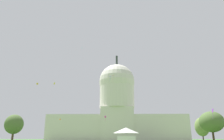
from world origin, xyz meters
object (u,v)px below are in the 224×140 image
Objects in this scene: kite_cyan_high at (82,48)px; kite_magenta_low at (105,117)px; tree_west_near at (14,124)px; kite_orange_low at (60,119)px; kite_blue_high at (110,77)px; event_tent at (126,136)px; kite_pink_high at (112,77)px; kite_gold_mid at (37,84)px; kite_white_high at (120,70)px; tree_east_mid at (202,127)px; kite_yellow_mid at (54,84)px; capitol_building at (117,110)px; tree_east_near at (212,122)px; kite_violet_low at (213,112)px.

kite_cyan_high is 52.93m from kite_magenta_low.
kite_orange_low is at bearing 89.61° from tree_west_near.
kite_blue_high reaches higher than tree_west_near.
kite_pink_high reaches higher than event_tent.
kite_white_high is at bearing 13.96° from kite_gold_mid.
tree_east_mid is at bearing 154.40° from kite_orange_low.
kite_yellow_mid is 0.87× the size of kite_blue_high.
capitol_building is at bearing 174.37° from kite_pink_high.
tree_east_near is 4.43× the size of kite_blue_high.
kite_yellow_mid reaches higher than event_tent.
kite_white_high reaches higher than kite_gold_mid.
kite_orange_low is 1.10× the size of kite_gold_mid.
event_tent is 6.55× the size of kite_cyan_high.
tree_east_mid is at bearing -23.44° from kite_blue_high.
tree_east_near is (78.65, 20.99, 2.15)m from tree_west_near.
tree_west_near is (-39.82, 1.11, 4.13)m from event_tent.
kite_cyan_high reaches higher than event_tent.
tree_west_near is 12.15× the size of kite_gold_mid.
tree_east_mid is 2.87× the size of kite_pink_high.
kite_pink_high is (-4.97, 5.89, -2.74)m from kite_white_high.
tree_west_near is 69.07m from kite_violet_low.
kite_yellow_mid is at bearing -104.32° from kite_violet_low.
kite_blue_high reaches higher than event_tent.
kite_blue_high is (34.84, -1.65, 3.83)m from kite_yellow_mid.
kite_pink_high reaches higher than kite_blue_high.
capitol_building reaches higher than event_tent.
tree_west_near reaches higher than event_tent.
capitol_building is at bearing 35.54° from kite_gold_mid.
kite_violet_low is at bearing 63.76° from kite_cyan_high.
tree_east_mid is 69.26m from kite_magenta_low.
kite_white_high is 8.18m from kite_pink_high.
kite_white_high is at bearing 155.71° from kite_yellow_mid.
kite_yellow_mid reaches higher than kite_magenta_low.
kite_magenta_low is (-40.46, 87.12, 6.08)m from kite_violet_low.
event_tent is 2.38× the size of kite_yellow_mid.
kite_gold_mid is at bearing -109.12° from capitol_building.
kite_gold_mid is at bearing -171.83° from tree_east_near.
event_tent is 2.07× the size of kite_blue_high.
kite_orange_low is (-14.07, 11.39, -44.21)m from kite_cyan_high.
kite_yellow_mid is (-82.39, 15.75, 26.83)m from tree_east_mid.
kite_cyan_high reaches higher than kite_violet_low.
kite_blue_high is at bearing 108.84° from kite_cyan_high.
kite_pink_high is at bearing 156.55° from tree_east_mid.
capitol_building is 117.66m from kite_violet_low.
kite_yellow_mid is at bearing 134.51° from kite_white_high.
tree_west_near is 59.92m from kite_yellow_mid.
tree_east_near is 1.11× the size of tree_east_mid.
tree_east_near is at bearing 84.27° from kite_cyan_high.
kite_yellow_mid is 41.82m from kite_white_high.
kite_white_high is 0.57× the size of kite_pink_high.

